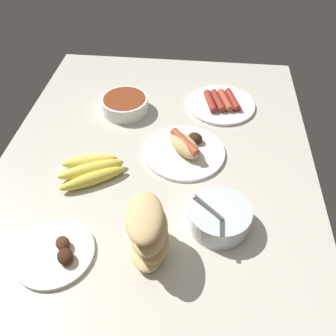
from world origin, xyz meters
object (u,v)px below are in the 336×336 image
(banana_bunch, at_px, (91,170))
(plate_sausages, at_px, (221,103))
(bowl_coleslaw, at_px, (219,216))
(bowl_chili, at_px, (125,104))
(plate_hotdog_assembled, at_px, (185,149))
(plate_grilled_meat, at_px, (56,252))
(bread_stack, at_px, (148,232))

(banana_bunch, relative_size, plate_sausages, 0.83)
(bowl_coleslaw, bearing_deg, bowl_chili, -144.30)
(plate_hotdog_assembled, xyz_separation_m, plate_sausages, (-0.25, 0.11, -0.01))
(banana_bunch, height_order, bowl_coleslaw, bowl_coleslaw)
(bowl_chili, relative_size, plate_grilled_meat, 0.84)
(plate_grilled_meat, xyz_separation_m, bowl_coleslaw, (-0.12, 0.36, 0.02))
(plate_hotdog_assembled, bearing_deg, banana_bunch, -65.28)
(bowl_chili, xyz_separation_m, plate_sausages, (-0.06, 0.32, -0.02))
(bread_stack, distance_m, plate_hotdog_assembled, 0.35)
(banana_bunch, height_order, plate_sausages, banana_bunch)
(plate_grilled_meat, bearing_deg, bowl_chili, 174.64)
(banana_bunch, height_order, bowl_chili, bowl_chili)
(bowl_coleslaw, bearing_deg, plate_hotdog_assembled, -158.08)
(banana_bunch, bearing_deg, plate_grilled_meat, -3.79)
(bowl_coleslaw, bearing_deg, bread_stack, -59.94)
(plate_hotdog_assembled, distance_m, bowl_coleslaw, 0.27)
(banana_bunch, bearing_deg, bowl_coleslaw, 69.09)
(plate_hotdog_assembled, relative_size, bowl_coleslaw, 1.54)
(plate_grilled_meat, bearing_deg, plate_sausages, 149.08)
(banana_bunch, bearing_deg, plate_sausages, 135.81)
(bowl_chili, distance_m, plate_grilled_meat, 0.56)
(plate_sausages, distance_m, plate_grilled_meat, 0.72)
(bread_stack, relative_size, plate_grilled_meat, 0.81)
(plate_hotdog_assembled, relative_size, plate_grilled_meat, 1.29)
(banana_bunch, bearing_deg, bread_stack, 40.69)
(bread_stack, height_order, plate_hotdog_assembled, bread_stack)
(plate_grilled_meat, distance_m, bowl_coleslaw, 0.38)
(bread_stack, distance_m, plate_grilled_meat, 0.22)
(banana_bunch, distance_m, plate_sausages, 0.51)
(plate_hotdog_assembled, relative_size, bowl_chili, 1.54)
(bread_stack, xyz_separation_m, plate_hotdog_assembled, (-0.34, 0.06, -0.05))
(plate_hotdog_assembled, bearing_deg, plate_sausages, 157.12)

